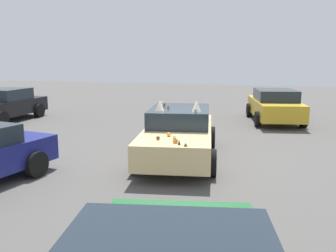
% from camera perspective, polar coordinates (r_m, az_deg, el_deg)
% --- Properties ---
extents(ground_plane, '(60.00, 60.00, 0.00)m').
position_cam_1_polar(ground_plane, '(10.08, 1.64, -5.13)').
color(ground_plane, '#514F4C').
extents(art_car_decorated, '(4.90, 2.61, 1.66)m').
position_cam_1_polar(art_car_decorated, '(10.00, 1.71, -1.11)').
color(art_car_decorated, '#D8BC7F').
rests_on(art_car_decorated, ground).
extents(parked_sedan_near_left, '(4.19, 2.11, 1.41)m').
position_cam_1_polar(parked_sedan_near_left, '(17.68, -24.33, 3.05)').
color(parked_sedan_near_left, black).
rests_on(parked_sedan_near_left, ground).
extents(parked_sedan_row_back_far, '(4.62, 2.63, 1.42)m').
position_cam_1_polar(parked_sedan_row_back_far, '(16.48, 16.41, 3.14)').
color(parked_sedan_row_back_far, gold).
rests_on(parked_sedan_row_back_far, ground).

